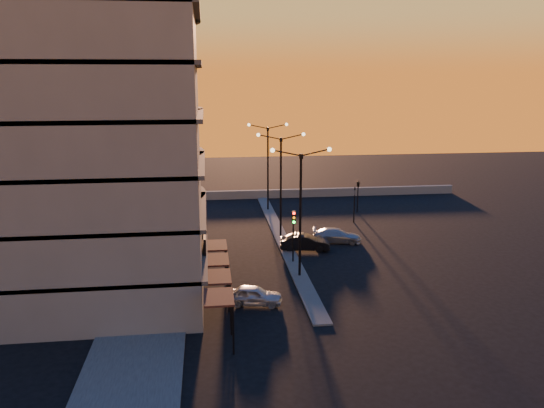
{
  "coord_description": "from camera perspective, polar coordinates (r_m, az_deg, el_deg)",
  "views": [
    {
      "loc": [
        -6.51,
        -36.02,
        14.29
      ],
      "look_at": [
        -1.23,
        6.47,
        3.97
      ],
      "focal_mm": 35.0,
      "sensor_mm": 36.0,
      "label": 1
    }
  ],
  "objects": [
    {
      "name": "ground",
      "position": [
        39.29,
        2.98,
        -7.8
      ],
      "size": [
        120.0,
        120.0,
        0.0
      ],
      "primitive_type": "plane",
      "color": "black",
      "rests_on": "ground"
    },
    {
      "name": "sidewalk_west",
      "position": [
        42.66,
        -12.1,
        -6.25
      ],
      "size": [
        5.0,
        40.0,
        0.12
      ],
      "primitive_type": "cube",
      "color": "#474745",
      "rests_on": "ground"
    },
    {
      "name": "median",
      "position": [
        48.61,
        0.93,
        -3.48
      ],
      "size": [
        1.2,
        36.0,
        0.12
      ],
      "primitive_type": "cube",
      "color": "#474745",
      "rests_on": "ground"
    },
    {
      "name": "parapet",
      "position": [
        64.1,
        0.72,
        1.12
      ],
      "size": [
        44.0,
        0.5,
        1.0
      ],
      "primitive_type": "cube",
      "color": "slate",
      "rests_on": "ground"
    },
    {
      "name": "building",
      "position": [
        36.89,
        -19.02,
        9.12
      ],
      "size": [
        14.35,
        17.08,
        25.0
      ],
      "color": "slate",
      "rests_on": "ground"
    },
    {
      "name": "streetlamp_near",
      "position": [
        37.62,
        3.08,
        0.16
      ],
      "size": [
        4.32,
        0.32,
        9.51
      ],
      "color": "black",
      "rests_on": "ground"
    },
    {
      "name": "streetlamp_mid",
      "position": [
        47.28,
        0.96,
        2.94
      ],
      "size": [
        4.32,
        0.32,
        9.51
      ],
      "color": "black",
      "rests_on": "ground"
    },
    {
      "name": "streetlamp_far",
      "position": [
        57.06,
        -0.45,
        4.78
      ],
      "size": [
        4.32,
        0.32,
        9.51
      ],
      "color": "black",
      "rests_on": "ground"
    },
    {
      "name": "traffic_light_main",
      "position": [
        41.05,
        2.33,
        -2.59
      ],
      "size": [
        0.28,
        0.44,
        4.25
      ],
      "color": "black",
      "rests_on": "ground"
    },
    {
      "name": "signal_east_a",
      "position": [
        53.53,
        8.85,
        0.03
      ],
      "size": [
        0.13,
        0.16,
        3.6
      ],
      "color": "black",
      "rests_on": "ground"
    },
    {
      "name": "signal_east_b",
      "position": [
        57.44,
        9.25,
        2.13
      ],
      "size": [
        0.42,
        1.99,
        3.6
      ],
      "color": "black",
      "rests_on": "ground"
    },
    {
      "name": "car_hatchback",
      "position": [
        34.52,
        -1.95,
        -9.78
      ],
      "size": [
        3.86,
        2.14,
        1.24
      ],
      "primitive_type": "imported",
      "rotation": [
        0.0,
        0.0,
        1.38
      ],
      "color": "#B9BCC2",
      "rests_on": "ground"
    },
    {
      "name": "car_sedan",
      "position": [
        44.83,
        3.56,
        -4.15
      ],
      "size": [
        4.35,
        2.09,
        1.37
      ],
      "primitive_type": "imported",
      "rotation": [
        0.0,
        0.0,
        1.41
      ],
      "color": "black",
      "rests_on": "ground"
    },
    {
      "name": "car_wagon",
      "position": [
        47.27,
        7.0,
        -3.37
      ],
      "size": [
        4.54,
        2.66,
        1.23
      ],
      "primitive_type": "imported",
      "rotation": [
        0.0,
        0.0,
        1.34
      ],
      "color": "#A2A5A9",
      "rests_on": "ground"
    }
  ]
}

